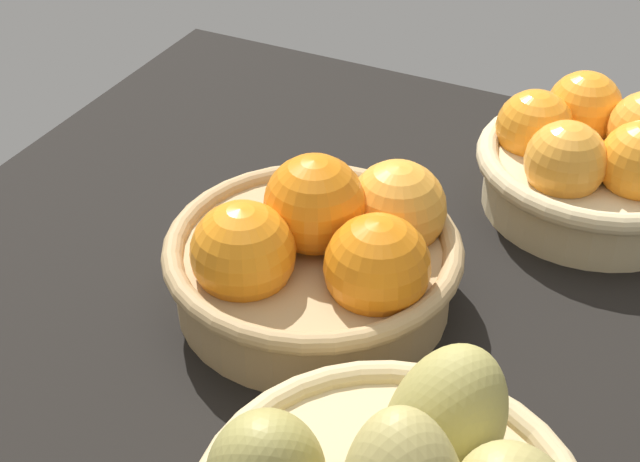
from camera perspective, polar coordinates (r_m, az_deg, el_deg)
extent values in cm
cube|color=black|center=(82.85, -1.74, -4.19)|extent=(84.00, 72.00, 3.00)
cylinder|color=#D3BC8C|center=(93.91, 16.17, 2.77)|extent=(20.80, 20.80, 5.26)
torus|color=#D3BC8C|center=(92.56, 16.44, 4.13)|extent=(22.86, 22.86, 2.05)
sphere|color=orange|center=(93.50, 12.78, 6.07)|extent=(7.44, 7.44, 7.44)
sphere|color=#F49E33|center=(87.74, 14.56, 4.08)|extent=(7.44, 7.44, 7.44)
sphere|color=orange|center=(97.25, 15.60, 7.11)|extent=(7.44, 7.44, 7.44)
cylinder|color=tan|center=(78.77, -0.41, -2.65)|extent=(22.85, 22.85, 5.51)
torus|color=tan|center=(77.07, -0.42, -1.05)|extent=(24.64, 24.64, 1.79)
sphere|color=#F49E33|center=(78.74, 4.65, 1.33)|extent=(8.30, 8.30, 8.30)
sphere|color=orange|center=(73.56, -4.65, -1.31)|extent=(8.30, 8.30, 8.30)
sphere|color=orange|center=(76.08, -0.33, 1.61)|extent=(8.30, 8.30, 8.30)
sphere|color=orange|center=(72.19, 3.46, -2.15)|extent=(8.30, 8.30, 8.30)
ellipsoid|color=#9E934C|center=(60.99, 7.39, -11.71)|extent=(13.49, 11.86, 13.77)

